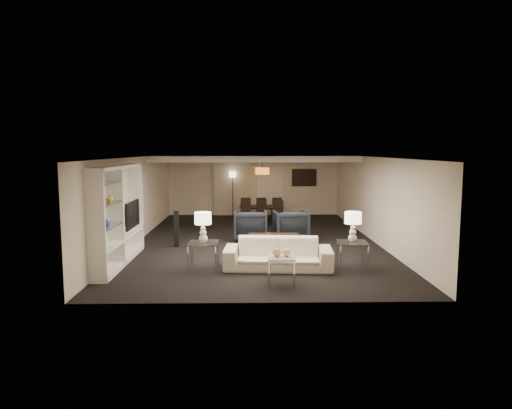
{
  "coord_description": "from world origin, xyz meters",
  "views": [
    {
      "loc": [
        -0.26,
        -13.37,
        2.73
      ],
      "look_at": [
        0.0,
        0.0,
        1.1
      ],
      "focal_mm": 32.0,
      "sensor_mm": 36.0,
      "label": 1
    }
  ],
  "objects_px": {
    "chair_nr": "(278,213)",
    "floor_lamp": "(233,194)",
    "coffee_table": "(274,244)",
    "chair_fl": "(246,208)",
    "side_table_right": "(352,255)",
    "table_lamp_left": "(203,228)",
    "chair_nl": "(245,213)",
    "television": "(128,214)",
    "chair_fm": "(261,208)",
    "armchair_left": "(251,226)",
    "chair_nm": "(262,213)",
    "armchair_right": "(291,225)",
    "chair_fr": "(276,208)",
    "vase_amber": "(110,198)",
    "marble_table": "(282,270)",
    "side_table_left": "(203,256)",
    "vase_blue": "(107,223)",
    "sofa": "(278,254)",
    "floor_speaker": "(176,229)",
    "dining_table": "(261,214)",
    "table_lamp_right": "(353,227)",
    "pendant_light": "(262,171)"
  },
  "relations": [
    {
      "from": "floor_speaker",
      "to": "dining_table",
      "type": "xyz_separation_m",
      "value": [
        2.52,
        4.44,
        -0.22
      ]
    },
    {
      "from": "coffee_table",
      "to": "chair_fl",
      "type": "height_order",
      "value": "chair_fl"
    },
    {
      "from": "marble_table",
      "to": "chair_fr",
      "type": "bearing_deg",
      "value": 87.11
    },
    {
      "from": "vase_amber",
      "to": "chair_fr",
      "type": "relative_size",
      "value": 0.21
    },
    {
      "from": "chair_fl",
      "to": "floor_lamp",
      "type": "relative_size",
      "value": 0.47
    },
    {
      "from": "vase_amber",
      "to": "chair_nl",
      "type": "bearing_deg",
      "value": 64.76
    },
    {
      "from": "armchair_left",
      "to": "floor_speaker",
      "type": "bearing_deg",
      "value": 22.44
    },
    {
      "from": "dining_table",
      "to": "chair_fl",
      "type": "bearing_deg",
      "value": 133.82
    },
    {
      "from": "vase_blue",
      "to": "floor_speaker",
      "type": "relative_size",
      "value": 0.16
    },
    {
      "from": "side_table_left",
      "to": "vase_blue",
      "type": "distance_m",
      "value": 2.24
    },
    {
      "from": "chair_nr",
      "to": "chair_fr",
      "type": "relative_size",
      "value": 1.0
    },
    {
      "from": "side_table_left",
      "to": "table_lamp_right",
      "type": "bearing_deg",
      "value": 0.0
    },
    {
      "from": "table_lamp_right",
      "to": "vase_blue",
      "type": "bearing_deg",
      "value": -176.22
    },
    {
      "from": "side_table_left",
      "to": "chair_fr",
      "type": "xyz_separation_m",
      "value": [
        2.14,
        7.55,
        0.12
      ]
    },
    {
      "from": "side_table_left",
      "to": "chair_fl",
      "type": "bearing_deg",
      "value": 82.93
    },
    {
      "from": "sofa",
      "to": "side_table_right",
      "type": "xyz_separation_m",
      "value": [
        1.7,
        0.0,
        -0.04
      ]
    },
    {
      "from": "marble_table",
      "to": "vase_amber",
      "type": "distance_m",
      "value": 4.12
    },
    {
      "from": "side_table_right",
      "to": "chair_fm",
      "type": "relative_size",
      "value": 0.78
    },
    {
      "from": "vase_blue",
      "to": "side_table_right",
      "type": "bearing_deg",
      "value": 3.78
    },
    {
      "from": "side_table_right",
      "to": "chair_fl",
      "type": "distance_m",
      "value": 7.95
    },
    {
      "from": "armchair_right",
      "to": "chair_fm",
      "type": "relative_size",
      "value": 1.16
    },
    {
      "from": "table_lamp_right",
      "to": "chair_nr",
      "type": "bearing_deg",
      "value": 101.42
    },
    {
      "from": "chair_fr",
      "to": "floor_speaker",
      "type": "bearing_deg",
      "value": 50.61
    },
    {
      "from": "table_lamp_right",
      "to": "television",
      "type": "height_order",
      "value": "television"
    },
    {
      "from": "table_lamp_left",
      "to": "chair_fm",
      "type": "relative_size",
      "value": 0.81
    },
    {
      "from": "pendant_light",
      "to": "vase_blue",
      "type": "relative_size",
      "value": 3.22
    },
    {
      "from": "chair_nr",
      "to": "floor_lamp",
      "type": "xyz_separation_m",
      "value": [
        -1.73,
        2.15,
        0.48
      ]
    },
    {
      "from": "table_lamp_right",
      "to": "floor_speaker",
      "type": "bearing_deg",
      "value": 150.67
    },
    {
      "from": "coffee_table",
      "to": "armchair_right",
      "type": "xyz_separation_m",
      "value": [
        0.6,
        1.7,
        0.21
      ]
    },
    {
      "from": "vase_amber",
      "to": "floor_lamp",
      "type": "relative_size",
      "value": 0.1
    },
    {
      "from": "chair_nr",
      "to": "floor_speaker",
      "type": "bearing_deg",
      "value": -128.41
    },
    {
      "from": "table_lamp_left",
      "to": "chair_nl",
      "type": "height_order",
      "value": "table_lamp_left"
    },
    {
      "from": "floor_speaker",
      "to": "pendant_light",
      "type": "bearing_deg",
      "value": 69.57
    },
    {
      "from": "chair_nl",
      "to": "vase_blue",
      "type": "bearing_deg",
      "value": -111.39
    },
    {
      "from": "sofa",
      "to": "side_table_right",
      "type": "height_order",
      "value": "sofa"
    },
    {
      "from": "side_table_right",
      "to": "television",
      "type": "relative_size",
      "value": 0.57
    },
    {
      "from": "chair_nm",
      "to": "side_table_right",
      "type": "bearing_deg",
      "value": -77.71
    },
    {
      "from": "chair_nr",
      "to": "floor_lamp",
      "type": "relative_size",
      "value": 0.47
    },
    {
      "from": "side_table_right",
      "to": "television",
      "type": "distance_m",
      "value": 5.62
    },
    {
      "from": "armchair_right",
      "to": "chair_fr",
      "type": "height_order",
      "value": "armchair_right"
    },
    {
      "from": "floor_lamp",
      "to": "chair_fl",
      "type": "bearing_deg",
      "value": -57.92
    },
    {
      "from": "floor_lamp",
      "to": "chair_nr",
      "type": "bearing_deg",
      "value": -51.12
    },
    {
      "from": "television",
      "to": "floor_speaker",
      "type": "xyz_separation_m",
      "value": [
        1.03,
        1.19,
        -0.58
      ]
    },
    {
      "from": "television",
      "to": "vase_blue",
      "type": "xyz_separation_m",
      "value": [
        -0.03,
        -1.64,
        0.05
      ]
    },
    {
      "from": "coffee_table",
      "to": "floor_lamp",
      "type": "distance_m",
      "value": 6.95
    },
    {
      "from": "armchair_left",
      "to": "chair_nm",
      "type": "bearing_deg",
      "value": -97.76
    },
    {
      "from": "television",
      "to": "chair_nr",
      "type": "distance_m",
      "value": 6.52
    },
    {
      "from": "floor_lamp",
      "to": "armchair_right",
      "type": "bearing_deg",
      "value": -69.63
    },
    {
      "from": "chair_fl",
      "to": "marble_table",
      "type": "bearing_deg",
      "value": 94.08
    },
    {
      "from": "armchair_right",
      "to": "chair_fr",
      "type": "xyz_separation_m",
      "value": [
        -0.16,
        4.25,
        -0.02
      ]
    }
  ]
}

